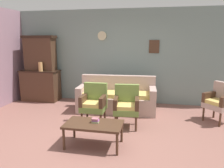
# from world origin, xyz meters

# --- Properties ---
(ground_plane) EXTENTS (7.68, 7.68, 0.00)m
(ground_plane) POSITION_xyz_m (0.00, 0.00, 0.00)
(ground_plane) COLOR #84564C
(wall_back_with_decor) EXTENTS (6.40, 0.09, 2.70)m
(wall_back_with_decor) POSITION_xyz_m (0.00, 2.63, 1.35)
(wall_back_with_decor) COLOR gray
(wall_back_with_decor) RESTS_ON ground
(side_cabinet) EXTENTS (1.16, 0.55, 0.93)m
(side_cabinet) POSITION_xyz_m (-2.47, 2.25, 0.47)
(side_cabinet) COLOR #472D1E
(side_cabinet) RESTS_ON ground
(cabinet_upper_hutch) EXTENTS (0.99, 0.38, 1.03)m
(cabinet_upper_hutch) POSITION_xyz_m (-2.47, 2.33, 1.45)
(cabinet_upper_hutch) COLOR #472D1E
(cabinet_upper_hutch) RESTS_ON side_cabinet
(vase_on_cabinet) EXTENTS (0.12, 0.12, 0.27)m
(vase_on_cabinet) POSITION_xyz_m (-2.33, 2.07, 1.07)
(vase_on_cabinet) COLOR tan
(vase_on_cabinet) RESTS_ON side_cabinet
(floral_couch) EXTENTS (2.03, 0.90, 0.90)m
(floral_couch) POSITION_xyz_m (0.00, 1.73, 0.33)
(floral_couch) COLOR tan
(floral_couch) RESTS_ON ground
(armchair_by_doorway) EXTENTS (0.52, 0.49, 0.90)m
(armchair_by_doorway) POSITION_xyz_m (-0.34, 0.75, 0.50)
(armchair_by_doorway) COLOR olive
(armchair_by_doorway) RESTS_ON ground
(armchair_near_couch_end) EXTENTS (0.56, 0.54, 0.90)m
(armchair_near_couch_end) POSITION_xyz_m (0.39, 0.73, 0.50)
(armchair_near_couch_end) COLOR olive
(armchair_near_couch_end) RESTS_ON ground
(wingback_chair_by_fireplace) EXTENTS (0.71, 0.71, 0.90)m
(wingback_chair_by_fireplace) POSITION_xyz_m (2.41, 1.43, 0.50)
(wingback_chair_by_fireplace) COLOR tan
(wingback_chair_by_fireplace) RESTS_ON ground
(coffee_table) EXTENTS (1.00, 0.56, 0.42)m
(coffee_table) POSITION_xyz_m (-0.06, -0.24, 0.38)
(coffee_table) COLOR #472D1E
(coffee_table) RESTS_ON ground
(book_stack_on_table) EXTENTS (0.12, 0.10, 0.08)m
(book_stack_on_table) POSITION_xyz_m (-0.04, -0.20, 0.46)
(book_stack_on_table) COLOR #95A472
(book_stack_on_table) RESTS_ON coffee_table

